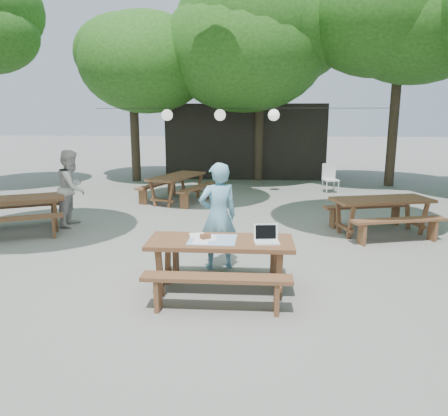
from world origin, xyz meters
The scene contains 12 objects.
ground centered at (0.00, 0.00, 0.00)m, with size 80.00×80.00×0.00m, color slate.
pavilion centered at (0.50, 10.50, 1.40)m, with size 6.00×3.00×2.80m, color black.
main_picnic_table centered at (0.39, -1.53, 0.39)m, with size 2.00×1.58×0.75m.
picnic_table_nw centered at (-4.13, 1.22, 0.39)m, with size 2.40×2.25×0.75m.
picnic_table_ne centered at (3.46, 1.68, 0.39)m, with size 2.24×2.01×0.75m.
picnic_table_far_w centered at (-1.32, 4.73, 0.39)m, with size 2.15×2.34×0.75m.
woman centered at (0.28, -0.59, 0.86)m, with size 0.63×0.41×1.72m, color #74B6D3.
second_person centered at (-3.17, 1.96, 0.84)m, with size 0.82×0.64×1.68m, color silver.
plastic_chair centered at (3.24, 6.49, 0.26)m, with size 0.52×0.52×0.90m.
laptop centered at (1.02, -1.58, 0.81)m, with size 0.36×0.30×0.24m.
tabletop_clutter centered at (0.25, -1.52, 0.76)m, with size 0.70×0.61×0.08m.
paper_lanterns centered at (-0.19, 6.00, 2.40)m, with size 9.00×0.34×0.38m.
Camera 1 is at (0.83, -7.29, 2.47)m, focal length 35.00 mm.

